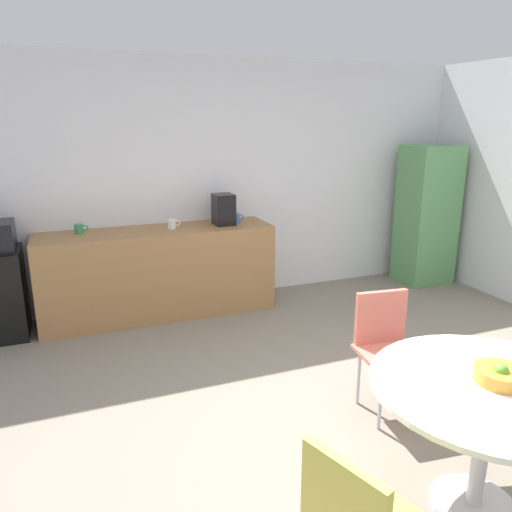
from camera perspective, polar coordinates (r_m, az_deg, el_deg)
The scene contains 11 objects.
ground_plane at distance 3.36m, azimuth 11.75°, elevation -20.91°, with size 6.00×6.00×0.00m, color gray.
wall_back at distance 5.49m, azimuth -4.80°, elevation 8.47°, with size 6.00×0.10×2.60m, color silver.
counter_block at distance 5.17m, azimuth -11.17°, elevation -1.88°, with size 2.34×0.60×0.90m, color #9E7042.
locker_cabinet at distance 6.40m, azimuth 19.08°, elevation 4.47°, with size 0.60×0.50×1.67m, color #599959.
round_table at distance 2.80m, azimuth 25.11°, elevation -15.47°, with size 1.16×1.16×0.72m.
chair_coral at distance 3.56m, azimuth 14.77°, elevation -9.10°, with size 0.47×0.47×0.83m.
fruit_bowl at distance 2.77m, azimuth 26.37°, elevation -12.14°, with size 0.25×0.25×0.11m.
mug_white at distance 5.07m, azimuth -19.72°, elevation 2.97°, with size 0.13×0.08×0.09m.
mug_green at distance 5.07m, azimuth -9.65°, elevation 3.67°, with size 0.13×0.08×0.09m.
mug_red at distance 5.30m, azimuth -2.32°, elevation 4.39°, with size 0.13×0.08×0.09m.
coffee_maker at distance 5.19m, azimuth -3.76°, elevation 5.39°, with size 0.20×0.24×0.32m, color black.
Camera 1 is at (-1.55, -2.22, 1.98)m, focal length 34.69 mm.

